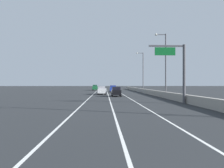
% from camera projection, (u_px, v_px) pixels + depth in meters
% --- Properties ---
extents(ground_plane, '(320.00, 320.00, 0.00)m').
position_uv_depth(ground_plane, '(114.00, 92.00, 66.07)').
color(ground_plane, '#26282B').
extents(lane_stripe_left, '(0.16, 130.00, 0.00)m').
position_uv_depth(lane_stripe_left, '(94.00, 93.00, 56.88)').
color(lane_stripe_left, silver).
rests_on(lane_stripe_left, ground_plane).
extents(lane_stripe_center, '(0.16, 130.00, 0.00)m').
position_uv_depth(lane_stripe_center, '(108.00, 93.00, 57.00)').
color(lane_stripe_center, silver).
rests_on(lane_stripe_center, ground_plane).
extents(lane_stripe_right, '(0.16, 130.00, 0.00)m').
position_uv_depth(lane_stripe_right, '(121.00, 93.00, 57.12)').
color(lane_stripe_right, silver).
rests_on(lane_stripe_right, ground_plane).
extents(jersey_barrier_right, '(0.60, 120.00, 1.10)m').
position_uv_depth(jersey_barrier_right, '(159.00, 94.00, 42.35)').
color(jersey_barrier_right, '#9E998E').
rests_on(jersey_barrier_right, ground_plane).
extents(overhead_sign_gantry, '(4.68, 0.36, 7.50)m').
position_uv_depth(overhead_sign_gantry, '(178.00, 66.00, 27.42)').
color(overhead_sign_gantry, '#47474C').
rests_on(overhead_sign_gantry, ground_plane).
extents(lamp_post_right_second, '(2.14, 0.44, 11.78)m').
position_uv_depth(lamp_post_right_second, '(165.00, 61.00, 39.89)').
color(lamp_post_right_second, '#4C4C51').
rests_on(lamp_post_right_second, ground_plane).
extents(lamp_post_right_third, '(2.14, 0.44, 11.78)m').
position_uv_depth(lamp_post_right_third, '(142.00, 70.00, 64.15)').
color(lamp_post_right_third, '#4C4C51').
rests_on(lamp_post_right_third, ground_plane).
extents(car_black_0, '(1.86, 4.22, 1.90)m').
position_uv_depth(car_black_0, '(116.00, 92.00, 43.09)').
color(car_black_0, black).
rests_on(car_black_0, ground_plane).
extents(car_blue_1, '(1.99, 4.64, 2.02)m').
position_uv_depth(car_blue_1, '(113.00, 89.00, 65.02)').
color(car_blue_1, '#1E389E').
rests_on(car_blue_1, ground_plane).
extents(car_green_2, '(1.93, 4.15, 2.08)m').
position_uv_depth(car_green_2, '(95.00, 88.00, 81.36)').
color(car_green_2, '#196033').
rests_on(car_green_2, ground_plane).
extents(car_white_3, '(1.93, 4.73, 1.94)m').
position_uv_depth(car_white_3, '(102.00, 90.00, 50.82)').
color(car_white_3, white).
rests_on(car_white_3, ground_plane).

